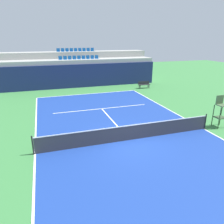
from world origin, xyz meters
TOP-DOWN VIEW (x-y plane):
  - ground_plane at (0.00, 0.00)m, footprint 80.00×80.00m
  - court_surface at (0.00, 0.00)m, footprint 11.00×24.00m
  - baseline_far at (0.00, 11.95)m, footprint 11.00×0.10m
  - sideline_left at (-5.45, 0.00)m, footprint 0.10×24.00m
  - sideline_right at (5.45, 0.00)m, footprint 0.10×24.00m
  - service_line_far at (0.00, 6.40)m, footprint 8.26×0.10m
  - centre_service_line at (0.00, 3.20)m, footprint 0.10×6.40m
  - back_wall at (0.00, 15.61)m, footprint 19.43×0.30m
  - stands_tier_lower at (0.00, 16.96)m, footprint 19.43×2.40m
  - stands_tier_upper at (0.00, 19.36)m, footprint 19.43×2.40m
  - seating_row_lower at (-0.00, 17.05)m, footprint 5.08×0.44m
  - seating_row_upper at (-0.00, 19.45)m, footprint 5.08×0.44m
  - tennis_net at (0.00, 0.00)m, footprint 11.08×0.08m
  - umpire_chair at (6.70, 0.06)m, footprint 0.76×0.66m
  - player_bench at (7.16, 12.72)m, footprint 1.50×0.40m

SIDE VIEW (x-z plane):
  - ground_plane at x=0.00m, z-range 0.00..0.00m
  - court_surface at x=0.00m, z-range 0.00..0.01m
  - baseline_far at x=0.00m, z-range 0.01..0.01m
  - sideline_left at x=-5.45m, z-range 0.01..0.01m
  - sideline_right at x=5.45m, z-range 0.01..0.01m
  - service_line_far at x=0.00m, z-range 0.01..0.01m
  - centre_service_line at x=0.00m, z-range 0.01..0.01m
  - player_bench at x=7.16m, z-range 0.08..0.93m
  - tennis_net at x=0.00m, z-range -0.03..1.04m
  - umpire_chair at x=6.70m, z-range 0.09..2.29m
  - back_wall at x=0.00m, z-range 0.00..2.85m
  - stands_tier_lower at x=0.00m, z-range 0.00..3.34m
  - stands_tier_upper at x=0.00m, z-range 0.00..4.16m
  - seating_row_lower at x=0.00m, z-range 3.24..3.68m
  - seating_row_upper at x=0.00m, z-range 4.07..4.51m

